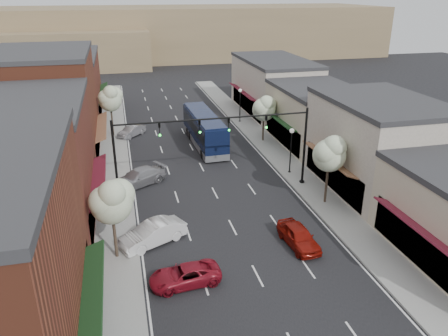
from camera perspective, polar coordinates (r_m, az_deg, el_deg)
ground at (r=30.69m, az=2.09°, el=-9.59°), size 160.00×160.00×0.00m
sidewalk_left at (r=46.43m, az=-14.25°, el=1.32°), size 2.80×73.00×0.15m
sidewalk_right at (r=48.97m, az=5.74°, el=3.02°), size 2.80×73.00×0.15m
curb_left at (r=46.41m, az=-12.53°, el=1.47°), size 0.25×73.00×0.17m
curb_right at (r=48.54m, az=4.18°, el=2.90°), size 0.25×73.00×0.17m
bldg_left_midnear at (r=33.84m, az=-24.70°, el=0.23°), size 10.14×14.10×9.40m
bldg_left_midfar at (r=46.82m, az=-22.09°, el=7.39°), size 10.14×14.10×10.90m
bldg_left_far at (r=62.58m, az=-20.14°, el=9.95°), size 10.14×18.10×8.40m
bldg_right_midnear at (r=39.40m, az=19.32°, el=2.86°), size 9.14×12.10×7.90m
bldg_right_midfar at (r=49.58m, az=11.91°, el=6.64°), size 9.14×12.10×6.40m
bldg_right_far at (r=62.02m, az=6.47°, el=10.58°), size 9.14×16.10×7.40m
hill_far at (r=115.68m, az=-10.51°, el=17.01°), size 120.00×30.00×12.00m
hill_near at (r=105.24m, az=-24.05°, el=13.90°), size 50.00×20.00×8.00m
signal_mast_right at (r=37.27m, az=7.23°, el=4.06°), size 8.22×0.46×7.00m
signal_mast_left at (r=35.03m, az=-10.28°, el=2.65°), size 8.22×0.46×7.00m
tree_right_near at (r=34.92m, az=13.73°, el=2.00°), size 2.85×2.65×5.95m
tree_right_far at (r=49.12m, az=5.31°, el=7.88°), size 2.85×2.65×5.43m
tree_left_near at (r=27.72m, az=-14.45°, el=-4.09°), size 2.85×2.65×5.69m
tree_left_far at (r=52.27m, az=-14.63°, el=8.83°), size 2.85×2.65×6.13m
lamp_post_near at (r=40.76m, az=8.77°, el=3.19°), size 0.44×0.44×4.44m
lamp_post_far at (r=56.66m, az=2.11°, el=8.90°), size 0.44×0.44×4.44m
coach_bus at (r=48.41m, az=-2.59°, el=5.10°), size 2.90×11.70×3.56m
red_hatchback at (r=30.34m, az=9.72°, el=-8.76°), size 2.04×4.31×1.42m
parked_car_a at (r=26.59m, az=-5.14°, el=-13.80°), size 4.40×2.35×1.18m
parked_car_b at (r=30.46m, az=-9.29°, el=-8.45°), size 4.96×3.55×1.55m
parked_car_c at (r=39.40m, az=-11.07°, el=-1.21°), size 5.44×4.40×1.48m
parked_car_e at (r=52.80m, az=-11.99°, el=4.73°), size 3.56×3.81×1.28m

